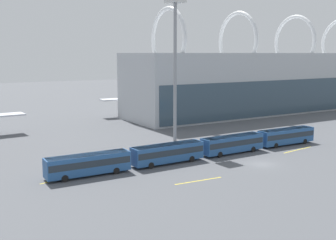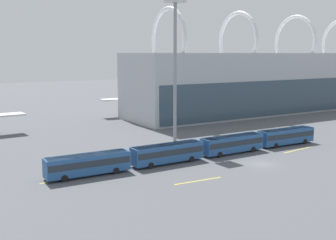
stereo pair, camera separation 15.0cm
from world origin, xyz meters
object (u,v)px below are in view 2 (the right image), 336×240
shuttle_bus_2 (232,143)px  shuttle_bus_0 (88,163)px  shuttle_bus_1 (168,152)px  airliner_at_gate_far (158,93)px  floodlight_mast (175,44)px  shuttle_bus_3 (286,135)px

shuttle_bus_2 → shuttle_bus_0: bearing=179.1°
shuttle_bus_0 → shuttle_bus_2: same height
shuttle_bus_1 → shuttle_bus_0: bearing=179.0°
shuttle_bus_0 → shuttle_bus_2: 26.97m
airliner_at_gate_far → floodlight_mast: bearing=157.1°
airliner_at_gate_far → shuttle_bus_0: 66.73m
airliner_at_gate_far → shuttle_bus_1: bearing=154.0°
shuttle_bus_3 → floodlight_mast: size_ratio=0.45×
airliner_at_gate_far → floodlight_mast: (-18.00, -38.13, 13.55)m
floodlight_mast → shuttle_bus_3: bearing=-39.6°
shuttle_bus_0 → floodlight_mast: 32.55m
shuttle_bus_0 → shuttle_bus_1: same height
airliner_at_gate_far → shuttle_bus_3: size_ratio=2.93×
shuttle_bus_3 → shuttle_bus_2: bearing=-178.5°
airliner_at_gate_far → shuttle_bus_2: size_ratio=2.94×
shuttle_bus_0 → shuttle_bus_1: bearing=0.9°
shuttle_bus_0 → shuttle_bus_1: 13.48m
shuttle_bus_3 → floodlight_mast: (-16.80, 13.88, 17.55)m
shuttle_bus_0 → shuttle_bus_1: (13.48, -0.05, 0.00)m
shuttle_bus_0 → shuttle_bus_2: bearing=1.1°
airliner_at_gate_far → floodlight_mast: 44.29m
airliner_at_gate_far → shuttle_bus_0: size_ratio=2.93×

